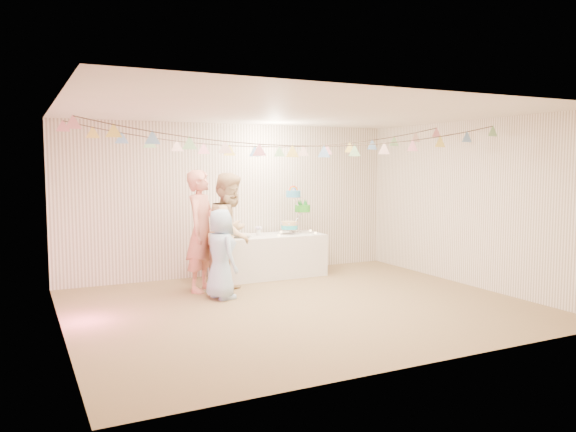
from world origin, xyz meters
name	(u,v)px	position (x,y,z in m)	size (l,w,h in m)	color
floor	(301,306)	(0.00, 0.00, 0.00)	(6.00, 6.00, 0.00)	olive
ceiling	(301,112)	(0.00, 0.00, 2.60)	(6.00, 6.00, 0.00)	silver
back_wall	(234,200)	(0.00, 2.50, 1.30)	(6.00, 6.00, 0.00)	white
front_wall	(424,230)	(0.00, -2.50, 1.30)	(6.00, 6.00, 0.00)	white
left_wall	(59,220)	(-3.00, 0.00, 1.30)	(5.00, 5.00, 0.00)	white
right_wall	(470,203)	(3.00, 0.00, 1.30)	(5.00, 5.00, 0.00)	white
table	(268,256)	(0.42, 2.01, 0.36)	(1.90, 0.76, 0.71)	white
cake_stand	(296,209)	(0.97, 2.06, 1.14)	(0.69, 0.41, 0.77)	silver
cake_bottom	(289,227)	(0.82, 2.00, 0.84)	(0.31, 0.31, 0.15)	#29B8C3
cake_middle	(302,210)	(1.15, 2.15, 1.11)	(0.27, 0.27, 0.22)	green
cake_top_tier	(293,195)	(0.91, 2.03, 1.38)	(0.25, 0.25, 0.19)	#3D94C0
platter	(240,234)	(-0.10, 1.96, 0.76)	(0.36, 0.36, 0.02)	white
posy	(259,228)	(0.26, 2.06, 0.83)	(0.14, 0.14, 0.16)	white
person_adult_a	(202,231)	(-0.92, 1.47, 0.91)	(0.67, 0.44, 1.83)	tan
person_adult_b	(231,233)	(-0.55, 1.22, 0.89)	(0.87, 0.68, 1.79)	tan
person_child	(221,254)	(-0.82, 0.88, 0.64)	(0.63, 0.41, 1.29)	#A1C1E4
bunting_back	(267,135)	(0.00, 1.10, 2.35)	(5.60, 1.10, 0.40)	pink
bunting_front	(308,133)	(0.00, -0.20, 2.32)	(5.60, 0.90, 0.36)	#72A5E5
tealight_0	(227,238)	(-0.38, 1.86, 0.73)	(0.04, 0.04, 0.03)	#FFD88C
tealight_1	(245,234)	(0.07, 2.19, 0.73)	(0.04, 0.04, 0.03)	#FFD88C
tealight_2	(279,235)	(0.52, 1.79, 0.73)	(0.04, 0.04, 0.03)	#FFD88C
tealight_3	(281,232)	(0.77, 2.23, 0.73)	(0.04, 0.04, 0.03)	#FFD88C
tealight_4	(315,233)	(1.24, 1.83, 0.73)	(0.04, 0.04, 0.03)	#FFD88C
tealight_5	(310,231)	(1.32, 2.16, 0.73)	(0.04, 0.04, 0.03)	#FFD88C
tealight_6	(228,237)	(-0.34, 1.92, 0.73)	(0.04, 0.04, 0.03)	#FFD88C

